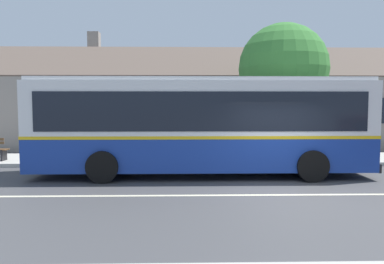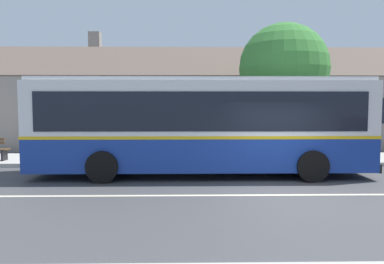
% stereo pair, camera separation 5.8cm
% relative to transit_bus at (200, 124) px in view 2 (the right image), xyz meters
% --- Properties ---
extents(ground_plane, '(300.00, 300.00, 0.00)m').
position_rel_transit_bus_xyz_m(ground_plane, '(2.27, -2.90, -1.77)').
color(ground_plane, '#424244').
extents(sidewalk_far, '(60.00, 3.00, 0.15)m').
position_rel_transit_bus_xyz_m(sidewalk_far, '(2.27, 3.10, -1.69)').
color(sidewalk_far, '#ADAAA3').
rests_on(sidewalk_far, ground).
extents(lane_divider_stripe, '(60.00, 0.16, 0.01)m').
position_rel_transit_bus_xyz_m(lane_divider_stripe, '(2.27, -2.90, -1.76)').
color(lane_divider_stripe, beige).
rests_on(lane_divider_stripe, ground).
extents(community_building, '(26.62, 8.77, 6.94)m').
position_rel_transit_bus_xyz_m(community_building, '(0.94, 10.52, 0.27)').
color(community_building, gray).
rests_on(community_building, ground).
extents(transit_bus, '(11.29, 2.79, 3.29)m').
position_rel_transit_bus_xyz_m(transit_bus, '(0.00, 0.00, 0.00)').
color(transit_bus, navy).
rests_on(transit_bus, ground).
extents(bench_down_street, '(1.50, 0.51, 0.94)m').
position_rel_transit_bus_xyz_m(bench_down_street, '(-4.22, 2.75, -1.21)').
color(bench_down_street, brown).
rests_on(bench_down_street, sidewalk_far).
extents(street_tree_primary, '(4.01, 4.01, 6.03)m').
position_rel_transit_bus_xyz_m(street_tree_primary, '(3.87, 4.04, 2.09)').
color(street_tree_primary, '#4C3828').
rests_on(street_tree_primary, ground).
extents(bus_stop_sign, '(0.36, 0.07, 2.40)m').
position_rel_transit_bus_xyz_m(bus_stop_sign, '(5.50, 2.09, -0.13)').
color(bus_stop_sign, gray).
rests_on(bus_stop_sign, sidewalk_far).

